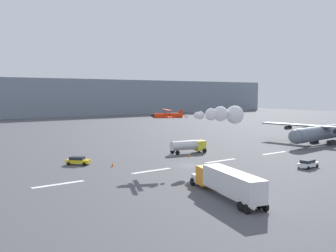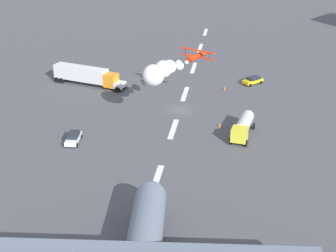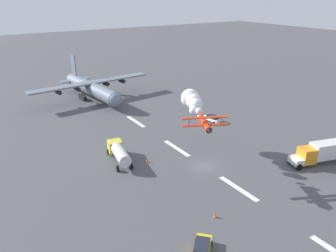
% 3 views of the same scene
% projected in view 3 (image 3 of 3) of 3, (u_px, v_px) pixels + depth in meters
% --- Properties ---
extents(ground_plane, '(440.00, 440.00, 0.00)m').
position_uv_depth(ground_plane, '(204.00, 166.00, 57.72)').
color(ground_plane, '#4C4C51').
rests_on(ground_plane, ground).
extents(runway_stripe_3, '(8.00, 0.90, 0.01)m').
position_uv_depth(runway_stripe_3, '(238.00, 188.00, 51.16)').
color(runway_stripe_3, white).
rests_on(runway_stripe_3, ground).
extents(runway_stripe_4, '(8.00, 0.90, 0.01)m').
position_uv_depth(runway_stripe_4, '(177.00, 148.00, 64.27)').
color(runway_stripe_4, white).
rests_on(runway_stripe_4, ground).
extents(runway_stripe_5, '(8.00, 0.90, 0.01)m').
position_uv_depth(runway_stripe_5, '(136.00, 122.00, 77.39)').
color(runway_stripe_5, white).
rests_on(runway_stripe_5, ground).
extents(runway_stripe_6, '(8.00, 0.90, 0.01)m').
position_uv_depth(runway_stripe_6, '(107.00, 103.00, 90.51)').
color(runway_stripe_6, white).
rests_on(runway_stripe_6, ground).
extents(cargo_transport_plane, '(27.64, 34.53, 10.89)m').
position_uv_depth(cargo_transport_plane, '(93.00, 89.00, 91.54)').
color(cargo_transport_plane, slate).
rests_on(cargo_transport_plane, ground).
extents(stunt_biplane_red, '(16.66, 10.94, 3.50)m').
position_uv_depth(stunt_biplane_red, '(193.00, 102.00, 60.03)').
color(stunt_biplane_red, red).
extents(semi_truck_orange, '(7.03, 15.81, 3.70)m').
position_uv_depth(semi_truck_orange, '(334.00, 150.00, 58.80)').
color(semi_truck_orange, silver).
rests_on(semi_truck_orange, ground).
extents(fuel_tanker_truck, '(8.51, 4.07, 2.90)m').
position_uv_depth(fuel_tanker_truck, '(119.00, 152.00, 58.80)').
color(fuel_tanker_truck, yellow).
rests_on(fuel_tanker_truck, ground).
extents(followme_car_yellow, '(4.61, 2.32, 1.52)m').
position_uv_depth(followme_car_yellow, '(213.00, 118.00, 77.09)').
color(followme_car_yellow, white).
rests_on(followme_car_yellow, ground).
extents(airport_staff_sedan, '(4.35, 4.41, 1.52)m').
position_uv_depth(airport_staff_sedan, '(202.00, 248.00, 38.13)').
color(airport_staff_sedan, yellow).
rests_on(airport_staff_sedan, ground).
extents(traffic_cone_near, '(0.44, 0.44, 0.75)m').
position_uv_depth(traffic_cone_near, '(215.00, 215.00, 44.46)').
color(traffic_cone_near, orange).
rests_on(traffic_cone_near, ground).
extents(traffic_cone_far, '(0.44, 0.44, 0.75)m').
position_uv_depth(traffic_cone_far, '(147.00, 161.00, 58.78)').
color(traffic_cone_far, orange).
rests_on(traffic_cone_far, ground).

